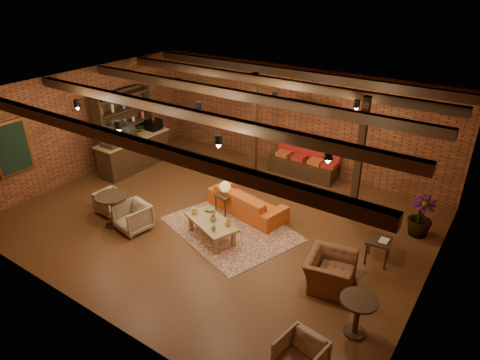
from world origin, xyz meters
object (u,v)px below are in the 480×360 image
Objects in this scene: sofa at (247,201)px; side_table_book at (379,241)px; armchair_a at (110,201)px; armchair_far at (301,356)px; side_table_lamp at (225,189)px; round_table_right at (358,311)px; armchair_b at (133,216)px; coffee_table at (211,223)px; armchair_right at (331,267)px; round_table_left at (113,205)px; plant_tall at (429,178)px.

sofa is 3.52m from side_table_book.
armchair_a is 0.94× the size of armchair_far.
armchair_a is (-2.49, -1.69, -0.36)m from side_table_lamp.
side_table_lamp is 1.29× the size of armchair_far.
armchair_b is at bearing 178.64° from round_table_right.
side_table_book is 0.78× the size of round_table_right.
armchair_right is at bearing 0.13° from coffee_table.
sofa is 2.45× the size of side_table_lamp.
round_table_left is 1.07× the size of round_table_right.
sofa is 1.48m from coffee_table.
round_table_left reaches higher than coffee_table.
armchair_b is (1.11, -0.24, 0.05)m from armchair_a.
armchair_b is 5.47m from armchair_far.
armchair_b is 0.99× the size of round_table_right.
armchair_far is 0.23× the size of plant_tall.
armchair_far is (3.49, -2.21, -0.07)m from coffee_table.
round_table_left is 6.29m from round_table_right.
round_table_left is 1.25× the size of armchair_a.
side_table_book is at bearing 20.28° from coffee_table.
armchair_a is 0.21× the size of plant_tall.
armchair_far is (3.92, -3.35, -0.34)m from side_table_lamp.
side_table_lamp is 2.39m from armchair_b.
armchair_b is at bearing -99.88° from armchair_a.
armchair_a is at bearing -153.46° from plant_tall.
armchair_a is at bearing -169.35° from coffee_table.
armchair_a is at bearing -145.77° from side_table_lamp.
coffee_table is 0.50× the size of plant_tall.
side_table_book is at bearing 2.45° from side_table_lamp.
round_table_right is at bearing -80.83° from side_table_book.
armchair_right reaches higher than round_table_right.
coffee_table reaches higher than sofa.
side_table_lamp reaches higher than coffee_table.
armchair_right is at bearing -82.15° from armchair_a.
side_table_book is at bearing -32.51° from armchair_right.
side_table_book is (3.98, 0.17, -0.16)m from side_table_lamp.
coffee_table is 2.54m from round_table_left.
plant_tall is at bearing 73.66° from side_table_book.
plant_tall is at bearing 35.94° from coffee_table.
armchair_far is (0.47, -2.21, -0.10)m from armchair_right.
side_table_lamp is 0.87× the size of armchair_right.
armchair_right is 1.30m from round_table_right.
plant_tall reaches higher than armchair_right.
sofa is at bearing -53.09° from armchair_a.
armchair_b is (-1.84, -2.27, 0.06)m from sofa.
armchair_far is at bearing -108.58° from round_table_right.
armchair_far is at bearing -95.99° from plant_tall.
sofa reaches higher than side_table_book.
armchair_a is (-0.54, 0.36, -0.23)m from round_table_left.
plant_tall is (0.47, 1.60, 1.00)m from side_table_book.
armchair_b reaches higher than armchair_far.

